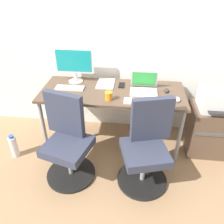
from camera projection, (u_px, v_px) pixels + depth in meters
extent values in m
plane|color=#9E7A56|center=(112.00, 140.00, 3.08)|extent=(5.28, 5.28, 0.00)
cube|color=white|center=(116.00, 34.00, 2.73)|extent=(4.40, 0.04, 2.60)
cube|color=brown|center=(112.00, 92.00, 2.68)|extent=(1.69, 0.69, 0.03)
cylinder|color=gray|center=(44.00, 128.00, 2.71)|extent=(0.04, 0.04, 0.72)
cylinder|color=gray|center=(179.00, 137.00, 2.56)|extent=(0.04, 0.04, 0.72)
cylinder|color=gray|center=(59.00, 103.00, 3.20)|extent=(0.04, 0.04, 0.72)
cylinder|color=gray|center=(173.00, 110.00, 3.05)|extent=(0.04, 0.04, 0.72)
cylinder|color=black|center=(71.00, 173.00, 2.57)|extent=(0.54, 0.54, 0.03)
cylinder|color=gray|center=(70.00, 162.00, 2.47)|extent=(0.05, 0.05, 0.34)
cube|color=#33384C|center=(68.00, 147.00, 2.35)|extent=(0.54, 0.54, 0.09)
cube|color=#33384C|center=(65.00, 114.00, 2.35)|extent=(0.42, 0.18, 0.48)
cylinder|color=black|center=(142.00, 180.00, 2.49)|extent=(0.54, 0.54, 0.03)
cylinder|color=gray|center=(143.00, 168.00, 2.39)|extent=(0.05, 0.05, 0.34)
cube|color=#33384C|center=(145.00, 152.00, 2.28)|extent=(0.54, 0.54, 0.09)
cube|color=#33384C|center=(152.00, 119.00, 2.27)|extent=(0.42, 0.18, 0.48)
cube|color=brown|center=(209.00, 129.00, 2.79)|extent=(0.51, 0.45, 0.61)
cube|color=#4C4C4C|center=(216.00, 135.00, 2.55)|extent=(0.46, 0.01, 0.04)
cube|color=silver|center=(217.00, 99.00, 2.56)|extent=(0.38, 0.34, 0.24)
cube|color=#262626|center=(221.00, 113.00, 2.42)|extent=(0.27, 0.06, 0.01)
cylinder|color=white|center=(14.00, 147.00, 2.76)|extent=(0.09, 0.09, 0.28)
cylinder|color=#2D59B2|center=(11.00, 137.00, 2.68)|extent=(0.06, 0.06, 0.03)
cylinder|color=silver|center=(76.00, 81.00, 2.88)|extent=(0.18, 0.18, 0.01)
cylinder|color=silver|center=(75.00, 77.00, 2.85)|extent=(0.04, 0.04, 0.11)
cube|color=silver|center=(74.00, 61.00, 2.74)|extent=(0.48, 0.03, 0.31)
cube|color=teal|center=(74.00, 61.00, 2.72)|extent=(0.43, 0.00, 0.26)
cube|color=silver|center=(144.00, 92.00, 2.62)|extent=(0.31, 0.22, 0.02)
cube|color=silver|center=(144.00, 79.00, 2.67)|extent=(0.31, 0.06, 0.21)
cube|color=green|center=(144.00, 79.00, 2.66)|extent=(0.28, 0.04, 0.18)
cube|color=silver|center=(70.00, 88.00, 2.71)|extent=(0.34, 0.12, 0.02)
cube|color=silver|center=(140.00, 102.00, 2.44)|extent=(0.34, 0.12, 0.02)
ellipsoid|color=#2D2D2D|center=(166.00, 90.00, 2.64)|extent=(0.06, 0.10, 0.03)
ellipsoid|color=silver|center=(178.00, 99.00, 2.47)|extent=(0.06, 0.10, 0.03)
cylinder|color=orange|center=(109.00, 96.00, 2.47)|extent=(0.08, 0.08, 0.09)
cylinder|color=slate|center=(136.00, 81.00, 2.77)|extent=(0.07, 0.07, 0.10)
cube|color=black|center=(58.00, 97.00, 2.53)|extent=(0.07, 0.14, 0.01)
cube|color=black|center=(122.00, 85.00, 2.79)|extent=(0.07, 0.14, 0.01)
cube|color=white|center=(106.00, 84.00, 2.82)|extent=(0.21, 0.30, 0.01)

